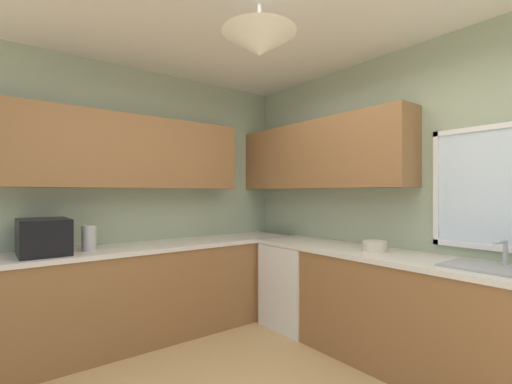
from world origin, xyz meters
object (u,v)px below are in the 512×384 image
at_px(sink_assembly, 497,268).
at_px(bowl, 375,246).
at_px(kettle, 89,238).
at_px(microwave, 43,237).
at_px(dishwasher, 298,285).

height_order(sink_assembly, bowl, sink_assembly).
bearing_deg(kettle, bowl, 51.36).
xyz_separation_m(sink_assembly, bowl, (-0.91, -0.01, 0.03)).
xyz_separation_m(microwave, sink_assembly, (2.47, 2.28, -0.13)).
relative_size(sink_assembly, bowl, 3.03).
bearing_deg(sink_assembly, dishwasher, -178.85).
bearing_deg(microwave, bowl, 55.44).
distance_m(microwave, kettle, 0.34).
bearing_deg(kettle, microwave, -93.37).
xyz_separation_m(microwave, bowl, (1.57, 2.27, -0.10)).
bearing_deg(sink_assembly, microwave, -137.31).
relative_size(kettle, sink_assembly, 0.36).
xyz_separation_m(dishwasher, sink_assembly, (1.81, 0.04, 0.48)).
bearing_deg(microwave, kettle, 86.63).
height_order(kettle, bowl, kettle).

